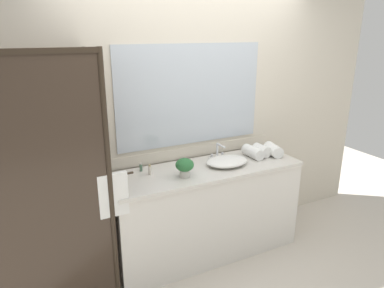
{
  "coord_description": "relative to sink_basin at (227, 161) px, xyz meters",
  "views": [
    {
      "loc": [
        -1.46,
        -2.6,
        2.09
      ],
      "look_at": [
        -0.15,
        0.0,
        1.15
      ],
      "focal_mm": 32.73,
      "sensor_mm": 36.0,
      "label": 1
    }
  ],
  "objects": [
    {
      "name": "sink_basin",
      "position": [
        0.0,
        0.0,
        0.0
      ],
      "size": [
        0.41,
        0.31,
        0.07
      ],
      "primitive_type": "ellipsoid",
      "color": "white",
      "rests_on": "vanity_cabinet"
    },
    {
      "name": "amenity_bottle_conditioner",
      "position": [
        -0.73,
        0.1,
        0.01
      ],
      "size": [
        0.03,
        0.03,
        0.09
      ],
      "color": "silver",
      "rests_on": "vanity_cabinet"
    },
    {
      "name": "amenity_bottle_body_wash",
      "position": [
        -0.77,
        0.22,
        -0.0
      ],
      "size": [
        0.03,
        0.03,
        0.08
      ],
      "color": "#4C7056",
      "rests_on": "vanity_cabinet"
    },
    {
      "name": "potted_plant",
      "position": [
        -0.48,
        -0.08,
        0.06
      ],
      "size": [
        0.16,
        0.16,
        0.17
      ],
      "color": "beige",
      "rests_on": "vanity_cabinet"
    },
    {
      "name": "shower_enclosure",
      "position": [
        -1.48,
        -0.17,
        0.09
      ],
      "size": [
        1.2,
        0.59,
        2.0
      ],
      "color": "#2D2319",
      "rests_on": "ground_plane"
    },
    {
      "name": "ground_plane",
      "position": [
        -0.2,
        0.02,
        -0.94
      ],
      "size": [
        8.0,
        8.0,
        0.0
      ],
      "primitive_type": "plane",
      "color": "beige"
    },
    {
      "name": "wall_back_with_mirror",
      "position": [
        -0.2,
        0.37,
        0.37
      ],
      "size": [
        4.4,
        0.06,
        2.6
      ],
      "color": "beige",
      "rests_on": "ground_plane"
    },
    {
      "name": "rolled_towel_near_edge",
      "position": [
        0.56,
        0.02,
        0.02
      ],
      "size": [
        0.16,
        0.24,
        0.12
      ],
      "primitive_type": "cylinder",
      "rotation": [
        1.57,
        0.0,
        -0.2
      ],
      "color": "white",
      "rests_on": "vanity_cabinet"
    },
    {
      "name": "rolled_towel_far_edge",
      "position": [
        0.34,
        0.06,
        0.02
      ],
      "size": [
        0.12,
        0.24,
        0.11
      ],
      "primitive_type": "cylinder",
      "rotation": [
        1.57,
        0.0,
        0.02
      ],
      "color": "white",
      "rests_on": "vanity_cabinet"
    },
    {
      "name": "faucet",
      "position": [
        0.0,
        0.17,
        0.02
      ],
      "size": [
        0.17,
        0.16,
        0.17
      ],
      "color": "silver",
      "rests_on": "vanity_cabinet"
    },
    {
      "name": "rolled_towel_middle",
      "position": [
        0.45,
        0.06,
        0.02
      ],
      "size": [
        0.12,
        0.18,
        0.11
      ],
      "primitive_type": "cylinder",
      "rotation": [
        1.57,
        0.0,
        0.03
      ],
      "color": "white",
      "rests_on": "vanity_cabinet"
    },
    {
      "name": "vanity_cabinet",
      "position": [
        -0.2,
        0.03,
        -0.49
      ],
      "size": [
        1.8,
        0.58,
        0.9
      ],
      "color": "silver",
      "rests_on": "ground_plane"
    }
  ]
}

